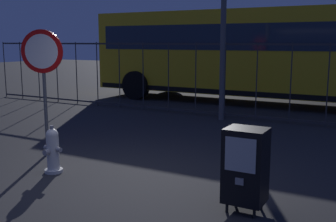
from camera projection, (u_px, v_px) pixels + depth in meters
ground_plane at (110, 183)px, 5.91m from camera, size 60.00×60.00×0.00m
fire_hydrant at (53, 150)px, 6.32m from camera, size 0.33×0.32×0.75m
newspaper_box_primary at (246, 165)px, 4.83m from camera, size 0.48×0.42×1.02m
stop_sign at (43, 66)px, 7.14m from camera, size 0.71×0.31×2.23m
fence_barrier at (240, 81)px, 10.59m from camera, size 18.03×0.04×2.00m
bus_near at (250, 51)px, 13.41m from camera, size 10.51×2.82×3.00m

